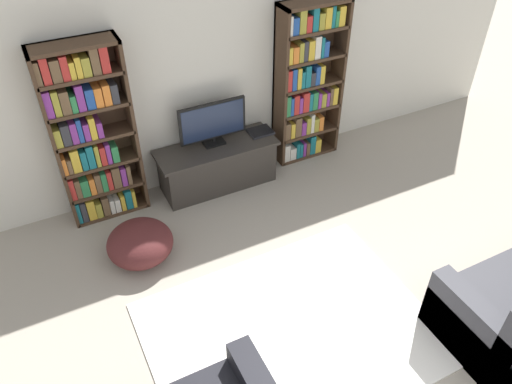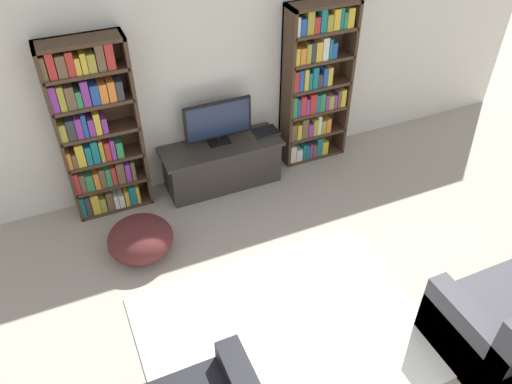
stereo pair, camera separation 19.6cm
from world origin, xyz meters
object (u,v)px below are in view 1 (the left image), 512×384
object	(u,v)px
bookshelf_left	(90,137)
tv_stand	(217,165)
television	(213,123)
laptop	(260,131)
beanbag_ottoman	(140,243)
bookshelf_right	(305,83)

from	to	relation	value
bookshelf_left	tv_stand	bearing A→B (deg)	-5.60
television	laptop	distance (m)	0.64
tv_stand	beanbag_ottoman	distance (m)	1.39
bookshelf_left	beanbag_ottoman	xyz separation A→B (m)	(0.14, -0.88, -0.78)
bookshelf_right	tv_stand	distance (m)	1.42
beanbag_ottoman	television	bearing A→B (deg)	35.14
bookshelf_left	television	distance (m)	1.31
laptop	tv_stand	bearing A→B (deg)	-176.14
tv_stand	laptop	world-z (taller)	laptop
bookshelf_right	television	world-z (taller)	bookshelf_right
television	bookshelf_left	bearing A→B (deg)	177.21
bookshelf_right	television	size ratio (longest dim) A/B	2.49
bookshelf_left	tv_stand	xyz separation A→B (m)	(1.30, -0.13, -0.70)
tv_stand	television	bearing A→B (deg)	90.00
tv_stand	bookshelf_left	bearing A→B (deg)	174.40
bookshelf_right	bookshelf_left	bearing A→B (deg)	-179.99
tv_stand	laptop	bearing A→B (deg)	3.86
television	beanbag_ottoman	world-z (taller)	television
beanbag_ottoman	laptop	bearing A→B (deg)	24.47
bookshelf_left	beanbag_ottoman	size ratio (longest dim) A/B	2.98
bookshelf_left	tv_stand	distance (m)	1.48
television	laptop	xyz separation A→B (m)	(0.58, -0.03, -0.26)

